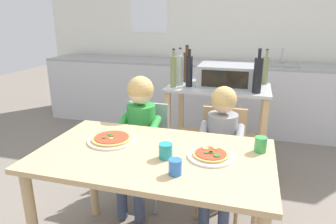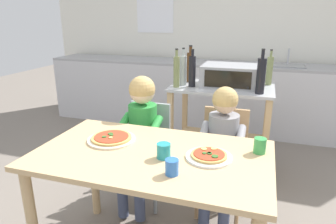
{
  "view_description": "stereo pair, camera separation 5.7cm",
  "coord_description": "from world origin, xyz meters",
  "px_view_note": "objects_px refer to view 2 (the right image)",
  "views": [
    {
      "loc": [
        0.51,
        -1.47,
        1.5
      ],
      "look_at": [
        0.0,
        0.3,
        0.91
      ],
      "focal_mm": 32.33,
      "sensor_mm": 36.0,
      "label": 1
    },
    {
      "loc": [
        0.56,
        -1.46,
        1.5
      ],
      "look_at": [
        0.0,
        0.3,
        0.91
      ],
      "focal_mm": 32.33,
      "sensor_mm": 36.0,
      "label": 2
    }
  ],
  "objects_px": {
    "child_in_grey_shirt": "(222,140)",
    "drinking_cup_green": "(260,146)",
    "child_in_green_shirt": "(140,127)",
    "pizza_plate_cream": "(112,138)",
    "bottle_clear_vinegar": "(192,71)",
    "dining_chair_left": "(146,145)",
    "kitchen_island_cart": "(221,115)",
    "bottle_dark_olive_oil": "(270,70)",
    "toaster_oven": "(230,76)",
    "bottle_squat_spirits": "(261,75)",
    "drinking_cup_blue": "(172,167)",
    "dining_table": "(152,170)",
    "drinking_cup_teal": "(164,151)",
    "bottle_brown_beer": "(183,70)",
    "dining_chair_right": "(223,154)",
    "bottle_slim_sauce": "(177,71)",
    "pizza_plate_white": "(209,156)",
    "bottle_tall_green_wine": "(190,66)"
  },
  "relations": [
    {
      "from": "child_in_grey_shirt",
      "to": "drinking_cup_green",
      "type": "xyz_separation_m",
      "value": [
        0.26,
        -0.39,
        0.16
      ]
    },
    {
      "from": "child_in_green_shirt",
      "to": "pizza_plate_cream",
      "type": "xyz_separation_m",
      "value": [
        -0.0,
        -0.45,
        0.08
      ]
    },
    {
      "from": "bottle_clear_vinegar",
      "to": "dining_chair_left",
      "type": "xyz_separation_m",
      "value": [
        -0.24,
        -0.56,
        -0.54
      ]
    },
    {
      "from": "child_in_grey_shirt",
      "to": "bottle_clear_vinegar",
      "type": "bearing_deg",
      "value": 120.45
    },
    {
      "from": "kitchen_island_cart",
      "to": "bottle_dark_olive_oil",
      "type": "relative_size",
      "value": 2.82
    },
    {
      "from": "toaster_oven",
      "to": "child_in_grey_shirt",
      "type": "height_order",
      "value": "toaster_oven"
    },
    {
      "from": "bottle_squat_spirits",
      "to": "bottle_clear_vinegar",
      "type": "distance_m",
      "value": 0.61
    },
    {
      "from": "toaster_oven",
      "to": "dining_chair_left",
      "type": "bearing_deg",
      "value": -129.38
    },
    {
      "from": "kitchen_island_cart",
      "to": "drinking_cup_blue",
      "type": "relative_size",
      "value": 11.79
    },
    {
      "from": "kitchen_island_cart",
      "to": "drinking_cup_green",
      "type": "xyz_separation_m",
      "value": [
        0.38,
        -1.16,
        0.22
      ]
    },
    {
      "from": "dining_table",
      "to": "child_in_grey_shirt",
      "type": "height_order",
      "value": "child_in_grey_shirt"
    },
    {
      "from": "bottle_dark_olive_oil",
      "to": "child_in_green_shirt",
      "type": "bearing_deg",
      "value": -133.09
    },
    {
      "from": "dining_table",
      "to": "drinking_cup_teal",
      "type": "bearing_deg",
      "value": -26.74
    },
    {
      "from": "toaster_oven",
      "to": "drinking_cup_blue",
      "type": "height_order",
      "value": "toaster_oven"
    },
    {
      "from": "drinking_cup_teal",
      "to": "bottle_brown_beer",
      "type": "bearing_deg",
      "value": 100.54
    },
    {
      "from": "dining_chair_right",
      "to": "pizza_plate_cream",
      "type": "distance_m",
      "value": 0.91
    },
    {
      "from": "bottle_slim_sauce",
      "to": "drinking_cup_teal",
      "type": "xyz_separation_m",
      "value": [
        0.28,
        -1.2,
        -0.21
      ]
    },
    {
      "from": "dining_chair_right",
      "to": "pizza_plate_cream",
      "type": "xyz_separation_m",
      "value": [
        -0.62,
        -0.6,
        0.29
      ]
    },
    {
      "from": "bottle_slim_sauce",
      "to": "drinking_cup_green",
      "type": "bearing_deg",
      "value": -51.57
    },
    {
      "from": "dining_table",
      "to": "drinking_cup_teal",
      "type": "height_order",
      "value": "drinking_cup_teal"
    },
    {
      "from": "bottle_clear_vinegar",
      "to": "dining_table",
      "type": "relative_size",
      "value": 0.26
    },
    {
      "from": "pizza_plate_white",
      "to": "drinking_cup_green",
      "type": "bearing_deg",
      "value": 30.46
    },
    {
      "from": "bottle_dark_olive_oil",
      "to": "drinking_cup_teal",
      "type": "distance_m",
      "value": 1.66
    },
    {
      "from": "bottle_tall_green_wine",
      "to": "dining_chair_right",
      "type": "relative_size",
      "value": 0.44
    },
    {
      "from": "bottle_dark_olive_oil",
      "to": "drinking_cup_blue",
      "type": "relative_size",
      "value": 4.19
    },
    {
      "from": "dining_chair_left",
      "to": "child_in_green_shirt",
      "type": "xyz_separation_m",
      "value": [
        0.0,
        -0.12,
        0.21
      ]
    },
    {
      "from": "bottle_slim_sauce",
      "to": "child_in_grey_shirt",
      "type": "distance_m",
      "value": 0.86
    },
    {
      "from": "child_in_grey_shirt",
      "to": "bottle_slim_sauce",
      "type": "bearing_deg",
      "value": 131.12
    },
    {
      "from": "bottle_squat_spirits",
      "to": "drinking_cup_blue",
      "type": "distance_m",
      "value": 1.4
    },
    {
      "from": "kitchen_island_cart",
      "to": "bottle_brown_beer",
      "type": "bearing_deg",
      "value": -166.76
    },
    {
      "from": "bottle_clear_vinegar",
      "to": "drinking_cup_teal",
      "type": "bearing_deg",
      "value": -83.37
    },
    {
      "from": "bottle_tall_green_wine",
      "to": "pizza_plate_cream",
      "type": "relative_size",
      "value": 1.2
    },
    {
      "from": "drinking_cup_blue",
      "to": "pizza_plate_cream",
      "type": "bearing_deg",
      "value": 149.04
    },
    {
      "from": "pizza_plate_cream",
      "to": "bottle_squat_spirits",
      "type": "bearing_deg",
      "value": 51.17
    },
    {
      "from": "child_in_grey_shirt",
      "to": "drinking_cup_green",
      "type": "height_order",
      "value": "child_in_grey_shirt"
    },
    {
      "from": "bottle_tall_green_wine",
      "to": "drinking_cup_blue",
      "type": "distance_m",
      "value": 1.67
    },
    {
      "from": "bottle_slim_sauce",
      "to": "pizza_plate_cream",
      "type": "distance_m",
      "value": 1.1
    },
    {
      "from": "dining_table",
      "to": "pizza_plate_cream",
      "type": "bearing_deg",
      "value": 163.56
    },
    {
      "from": "bottle_dark_olive_oil",
      "to": "child_in_green_shirt",
      "type": "relative_size",
      "value": 0.32
    },
    {
      "from": "bottle_dark_olive_oil",
      "to": "dining_chair_right",
      "type": "relative_size",
      "value": 0.41
    },
    {
      "from": "bottle_brown_beer",
      "to": "pizza_plate_cream",
      "type": "height_order",
      "value": "bottle_brown_beer"
    },
    {
      "from": "bottle_dark_olive_oil",
      "to": "pizza_plate_cream",
      "type": "xyz_separation_m",
      "value": [
        -0.91,
        -1.43,
        -0.24
      ]
    },
    {
      "from": "dining_chair_right",
      "to": "drinking_cup_blue",
      "type": "bearing_deg",
      "value": -98.95
    },
    {
      "from": "drinking_cup_blue",
      "to": "bottle_clear_vinegar",
      "type": "bearing_deg",
      "value": 99.66
    },
    {
      "from": "bottle_dark_olive_oil",
      "to": "drinking_cup_teal",
      "type": "height_order",
      "value": "bottle_dark_olive_oil"
    },
    {
      "from": "bottle_slim_sauce",
      "to": "bottle_dark_olive_oil",
      "type": "distance_m",
      "value": 0.88
    },
    {
      "from": "bottle_dark_olive_oil",
      "to": "pizza_plate_white",
      "type": "height_order",
      "value": "bottle_dark_olive_oil"
    },
    {
      "from": "dining_chair_right",
      "to": "drinking_cup_teal",
      "type": "height_order",
      "value": "drinking_cup_teal"
    },
    {
      "from": "bottle_tall_green_wine",
      "to": "dining_chair_left",
      "type": "relative_size",
      "value": 0.44
    },
    {
      "from": "dining_table",
      "to": "dining_chair_right",
      "type": "relative_size",
      "value": 1.64
    }
  ]
}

